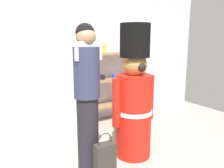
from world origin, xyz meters
name	(u,v)px	position (x,y,z in m)	size (l,w,h in m)	color
back_wall	(58,53)	(0.00, 2.20, 1.30)	(6.40, 0.12, 2.60)	silver
merchandise_shelf	(114,78)	(0.99, 1.98, 0.81)	(1.26, 0.35, 1.63)	#93704C
teddy_bear_guard	(134,98)	(0.47, 0.65, 0.78)	(0.63, 0.48, 1.71)	red
person_shopper	(87,94)	(-0.18, 0.67, 0.91)	(0.31, 0.29, 1.70)	black
shopping_bag	(105,159)	(-0.08, 0.43, 0.20)	(0.23, 0.12, 0.51)	#332D28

